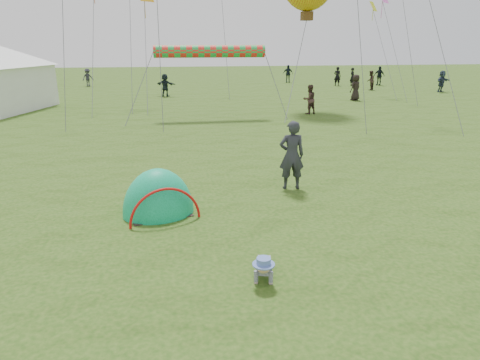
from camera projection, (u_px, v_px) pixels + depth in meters
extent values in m
plane|color=#1F440F|center=(258.00, 267.00, 7.73)|extent=(140.00, 140.00, 0.00)
ellipsoid|color=#048C45|center=(159.00, 213.00, 10.18)|extent=(2.00, 1.79, 2.18)
imported|color=#272930|center=(292.00, 155.00, 11.63)|extent=(0.72, 0.50, 1.90)
imported|color=#3E2A25|center=(309.00, 99.00, 24.20)|extent=(0.94, 0.83, 1.64)
imported|color=black|center=(49.00, 77.00, 40.17)|extent=(1.04, 0.52, 1.70)
imported|color=black|center=(8.00, 78.00, 38.29)|extent=(0.97, 1.25, 1.70)
imported|color=#1B252C|center=(165.00, 85.00, 32.25)|extent=(1.59, 1.22, 1.68)
imported|color=black|center=(337.00, 76.00, 40.40)|extent=(0.76, 0.72, 1.75)
imported|color=#32241F|center=(370.00, 80.00, 36.61)|extent=(1.00, 1.00, 1.63)
imported|color=black|center=(288.00, 74.00, 43.82)|extent=(1.09, 0.62, 1.75)
imported|color=#2C2B36|center=(88.00, 77.00, 39.90)|extent=(1.20, 1.08, 1.62)
imported|color=black|center=(356.00, 87.00, 29.98)|extent=(1.04, 0.91, 1.79)
imported|color=#273346|center=(442.00, 81.00, 35.12)|extent=(1.66, 1.20, 1.73)
imported|color=black|center=(352.00, 77.00, 40.29)|extent=(0.45, 0.64, 1.67)
imported|color=black|center=(379.00, 76.00, 40.87)|extent=(1.00, 1.07, 1.77)
cylinder|color=red|center=(210.00, 51.00, 22.36)|extent=(5.82, 0.64, 0.64)
plane|color=#CBE21A|center=(373.00, 6.00, 32.61)|extent=(0.88, 0.88, 0.72)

